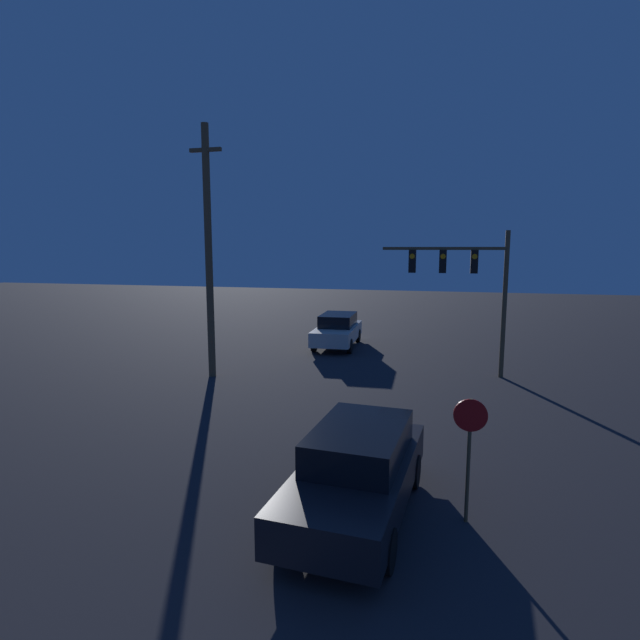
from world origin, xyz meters
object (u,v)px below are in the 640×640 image
at_px(stop_sign, 469,439).
at_px(utility_pole, 209,251).
at_px(car_near, 357,470).
at_px(car_far, 337,330).
at_px(traffic_signal_mast, 467,277).

height_order(stop_sign, utility_pole, utility_pole).
bearing_deg(car_near, stop_sign, -170.21).
xyz_separation_m(car_far, traffic_signal_mast, (6.14, -4.50, 3.06)).
bearing_deg(traffic_signal_mast, utility_pole, -164.75).
xyz_separation_m(car_near, utility_pole, (-7.38, 8.82, 4.07)).
distance_m(car_near, utility_pole, 12.19).
xyz_separation_m(car_near, traffic_signal_mast, (2.29, 11.45, 3.06)).
bearing_deg(car_far, traffic_signal_mast, 141.75).
bearing_deg(car_far, car_near, 101.57).
relative_size(car_near, utility_pole, 0.51).
relative_size(car_far, stop_sign, 2.05).
distance_m(car_near, car_far, 16.41).
relative_size(car_near, stop_sign, 2.08).
bearing_deg(stop_sign, car_near, -174.57).
xyz_separation_m(car_far, stop_sign, (5.87, -15.76, 0.73)).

